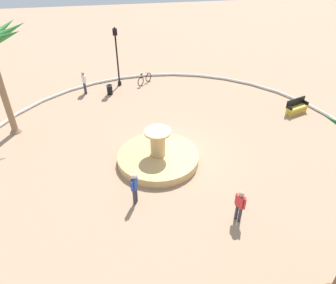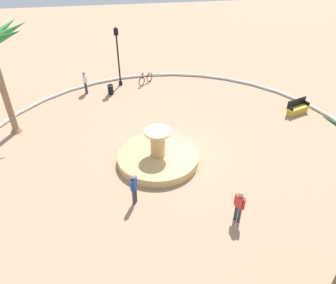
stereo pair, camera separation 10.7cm
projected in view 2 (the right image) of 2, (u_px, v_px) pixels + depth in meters
name	position (u px, v px, depth m)	size (l,w,h in m)	color
ground_plane	(172.00, 156.00, 17.15)	(80.00, 80.00, 0.00)	tan
plaza_curb	(172.00, 154.00, 17.10)	(22.31, 22.31, 0.20)	silver
fountain	(158.00, 157.00, 16.60)	(4.27, 4.27, 1.91)	tan
bench_west	(297.00, 109.00, 20.77)	(1.68, 1.00, 1.00)	gold
lamppost	(118.00, 52.00, 23.22)	(0.32, 0.32, 4.44)	black
trash_bin	(111.00, 89.00, 23.16)	(0.46, 0.46, 0.73)	black
bicycle_red_frame	(146.00, 79.00, 24.68)	(1.24, 1.28, 0.94)	black
person_cyclist_helmet	(85.00, 82.00, 22.98)	(0.32, 0.49, 1.65)	#33333D
person_cyclist_photo	(239.00, 205.00, 12.91)	(0.34, 0.47, 1.60)	#33333D
person_pedestrian_stroll	(134.00, 187.00, 13.77)	(0.34, 0.48, 1.64)	#33333D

